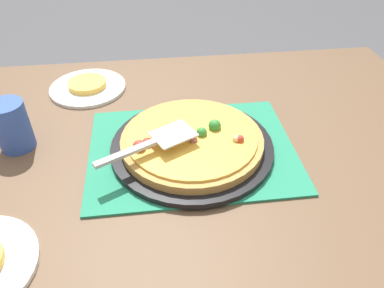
# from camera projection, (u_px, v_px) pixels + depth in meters

# --- Properties ---
(dining_table) EXTENTS (1.40, 1.00, 0.75)m
(dining_table) POSITION_uv_depth(u_px,v_px,m) (192.00, 183.00, 0.95)
(dining_table) COLOR brown
(dining_table) RESTS_ON ground_plane
(placemat) EXTENTS (0.48, 0.36, 0.01)m
(placemat) POSITION_uv_depth(u_px,v_px,m) (192.00, 150.00, 0.88)
(placemat) COLOR #237F5B
(placemat) RESTS_ON dining_table
(pizza_pan) EXTENTS (0.38, 0.38, 0.01)m
(pizza_pan) POSITION_uv_depth(u_px,v_px,m) (192.00, 146.00, 0.88)
(pizza_pan) COLOR black
(pizza_pan) RESTS_ON placemat
(pizza) EXTENTS (0.33, 0.33, 0.05)m
(pizza) POSITION_uv_depth(u_px,v_px,m) (192.00, 140.00, 0.86)
(pizza) COLOR #B78442
(pizza) RESTS_ON pizza_pan
(plate_far_right) EXTENTS (0.22, 0.22, 0.01)m
(plate_far_right) POSITION_uv_depth(u_px,v_px,m) (88.00, 88.00, 1.10)
(plate_far_right) COLOR white
(plate_far_right) RESTS_ON dining_table
(served_slice_right) EXTENTS (0.11, 0.11, 0.02)m
(served_slice_right) POSITION_uv_depth(u_px,v_px,m) (87.00, 84.00, 1.10)
(served_slice_right) COLOR #EAB747
(served_slice_right) RESTS_ON plate_far_right
(cup_near) EXTENTS (0.08, 0.08, 0.12)m
(cup_near) POSITION_uv_depth(u_px,v_px,m) (12.00, 126.00, 0.86)
(cup_near) COLOR #3351AD
(cup_near) RESTS_ON dining_table
(pizza_server) EXTENTS (0.22, 0.14, 0.01)m
(pizza_server) POSITION_uv_depth(u_px,v_px,m) (154.00, 142.00, 0.80)
(pizza_server) COLOR silver
(pizza_server) RESTS_ON pizza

